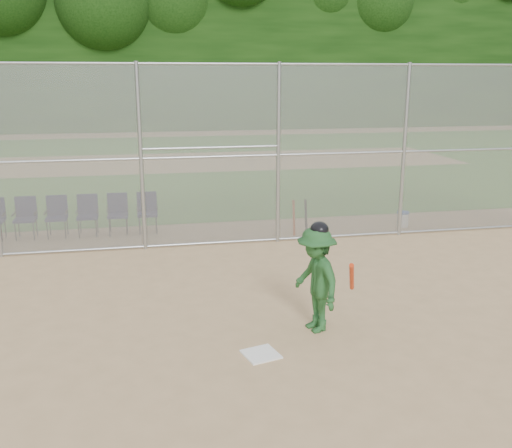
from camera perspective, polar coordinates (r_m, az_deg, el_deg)
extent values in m
plane|color=tan|center=(8.42, 3.36, -11.53)|extent=(100.00, 100.00, 0.00)
plane|color=#316A1F|center=(25.65, -6.76, 6.20)|extent=(100.00, 100.00, 0.00)
plane|color=tan|center=(25.65, -6.76, 6.21)|extent=(24.00, 24.00, 0.00)
cube|color=gray|center=(12.58, -2.22, 6.80)|extent=(16.00, 0.02, 4.00)
cylinder|color=#9EA3A8|center=(12.46, -2.31, 15.72)|extent=(16.00, 0.05, 0.05)
cube|color=black|center=(42.39, -8.92, 16.85)|extent=(80.00, 5.00, 11.00)
cube|color=white|center=(8.00, 0.50, -12.89)|extent=(0.55, 0.55, 0.02)
imported|color=#215325|center=(8.48, 6.02, -5.55)|extent=(0.81, 1.14, 1.59)
ellipsoid|color=black|center=(8.25, 6.16, -0.56)|extent=(0.27, 0.30, 0.23)
cylinder|color=red|center=(8.20, 9.55, -5.25)|extent=(0.33, 0.65, 0.61)
cylinder|color=white|center=(14.90, 14.45, 0.40)|extent=(0.29, 0.29, 0.34)
cylinder|color=#2850AE|center=(14.85, 14.50, 1.12)|extent=(0.30, 0.30, 0.04)
cylinder|color=#D84C14|center=(13.62, 3.81, 0.63)|extent=(0.06, 0.19, 0.85)
cylinder|color=black|center=(13.69, 5.02, 0.68)|extent=(0.06, 0.22, 0.85)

